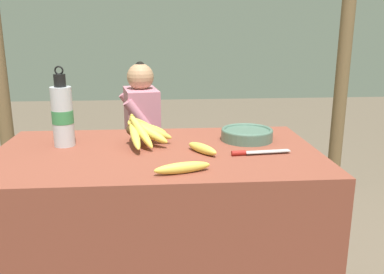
{
  "coord_description": "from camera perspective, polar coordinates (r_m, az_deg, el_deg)",
  "views": [
    {
      "loc": [
        0.02,
        -1.56,
        1.26
      ],
      "look_at": [
        0.15,
        0.05,
        0.84
      ],
      "focal_mm": 38.0,
      "sensor_mm": 36.0,
      "label": 1
    }
  ],
  "objects": [
    {
      "name": "loose_banana_front",
      "position": [
        1.36,
        -1.35,
        -4.34
      ],
      "size": [
        0.2,
        0.09,
        0.04
      ],
      "rotation": [
        0.0,
        0.0,
        0.27
      ],
      "color": "#E0C64C",
      "rests_on": "market_counter"
    },
    {
      "name": "loose_banana_side",
      "position": [
        1.58,
        1.44,
        -1.62
      ],
      "size": [
        0.12,
        0.16,
        0.04
      ],
      "rotation": [
        0.0,
        0.0,
        -0.99
      ],
      "color": "#E0C64C",
      "rests_on": "market_counter"
    },
    {
      "name": "banana_bunch_green",
      "position": [
        2.84,
        8.89,
        -0.88
      ],
      "size": [
        0.18,
        0.29,
        0.14
      ],
      "color": "#4C381E",
      "rests_on": "wooden_bench"
    },
    {
      "name": "support_post_far",
      "position": [
        3.29,
        20.74,
        12.49
      ],
      "size": [
        0.1,
        0.1,
        2.37
      ],
      "color": "brown",
      "rests_on": "ground_plane"
    },
    {
      "name": "seated_vendor",
      "position": [
        2.7,
        -8.09,
        0.87
      ],
      "size": [
        0.44,
        0.42,
        1.07
      ],
      "rotation": [
        0.0,
        0.0,
        3.31
      ],
      "color": "#473828",
      "rests_on": "ground_plane"
    },
    {
      "name": "water_bottle",
      "position": [
        1.74,
        -17.71,
        2.98
      ],
      "size": [
        0.09,
        0.09,
        0.33
      ],
      "color": "silver",
      "rests_on": "market_counter"
    },
    {
      "name": "market_counter",
      "position": [
        1.78,
        -4.7,
        -14.31
      ],
      "size": [
        1.29,
        0.74,
        0.8
      ],
      "color": "brown",
      "rests_on": "ground_plane"
    },
    {
      "name": "wooden_bench",
      "position": [
        2.81,
        -1.77,
        -3.67
      ],
      "size": [
        1.77,
        0.32,
        0.44
      ],
      "color": "brown",
      "rests_on": "ground_plane"
    },
    {
      "name": "banana_bunch_ripe",
      "position": [
        1.7,
        -6.91,
        1.02
      ],
      "size": [
        0.2,
        0.32,
        0.14
      ],
      "color": "#4C381E",
      "rests_on": "market_counter"
    },
    {
      "name": "knife",
      "position": [
        1.58,
        8.49,
        -2.14
      ],
      "size": [
        0.23,
        0.05,
        0.02
      ],
      "rotation": [
        0.0,
        0.0,
        0.1
      ],
      "color": "#BCBCC1",
      "rests_on": "market_counter"
    },
    {
      "name": "serving_bowl",
      "position": [
        1.78,
        7.72,
        0.44
      ],
      "size": [
        0.22,
        0.22,
        0.05
      ],
      "color": "#4C6B5B",
      "rests_on": "market_counter"
    }
  ]
}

